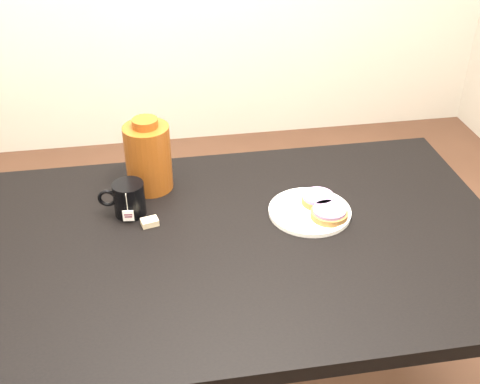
# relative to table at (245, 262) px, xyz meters

# --- Properties ---
(table) EXTENTS (1.40, 0.90, 0.75)m
(table) POSITION_rel_table_xyz_m (0.00, 0.00, 0.00)
(table) COLOR black
(table) RESTS_ON ground_plane
(plate) EXTENTS (0.23, 0.23, 0.02)m
(plate) POSITION_rel_table_xyz_m (0.20, 0.08, 0.09)
(plate) COLOR white
(plate) RESTS_ON table
(bagel_back) EXTENTS (0.12, 0.12, 0.03)m
(bagel_back) POSITION_rel_table_xyz_m (0.23, 0.11, 0.11)
(bagel_back) COLOR brown
(bagel_back) RESTS_ON plate
(bagel_front) EXTENTS (0.14, 0.14, 0.03)m
(bagel_front) POSITION_rel_table_xyz_m (0.24, 0.04, 0.11)
(bagel_front) COLOR brown
(bagel_front) RESTS_ON plate
(mug) EXTENTS (0.13, 0.10, 0.10)m
(mug) POSITION_rel_table_xyz_m (-0.30, 0.16, 0.13)
(mug) COLOR black
(mug) RESTS_ON table
(teabag_pouch) EXTENTS (0.05, 0.04, 0.02)m
(teabag_pouch) POSITION_rel_table_xyz_m (-0.24, 0.10, 0.09)
(teabag_pouch) COLOR #C6B793
(teabag_pouch) RESTS_ON table
(bagel_package) EXTENTS (0.14, 0.14, 0.22)m
(bagel_package) POSITION_rel_table_xyz_m (-0.23, 0.29, 0.19)
(bagel_package) COLOR #59260B
(bagel_package) RESTS_ON table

